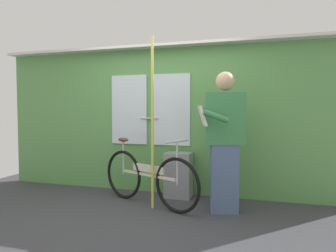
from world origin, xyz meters
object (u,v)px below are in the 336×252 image
Objects in this scene: passenger_reading_newspaper at (224,139)px; handrail_pole at (152,123)px; bicycle_near_door at (148,178)px; trash_bin_by_wall at (178,175)px.

passenger_reading_newspaper is 0.94m from handrail_pole.
handrail_pole is at bearing -21.36° from bicycle_near_door.
passenger_reading_newspaper is 2.65× the size of trash_bin_by_wall.
bicycle_near_door is 1.17m from passenger_reading_newspaper.
handrail_pole reaches higher than bicycle_near_door.
passenger_reading_newspaper is 1.06m from trash_bin_by_wall.
trash_bin_by_wall is at bearing -49.21° from passenger_reading_newspaper.
bicycle_near_door is at bearing -15.52° from passenger_reading_newspaper.
bicycle_near_door reaches higher than trash_bin_by_wall.
bicycle_near_door is at bearing -123.09° from trash_bin_by_wall.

